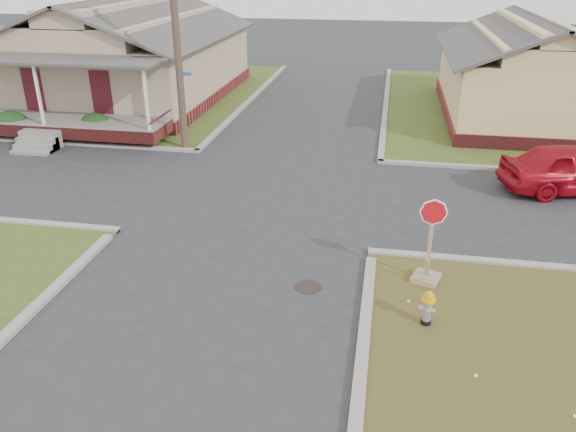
% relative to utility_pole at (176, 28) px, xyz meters
% --- Properties ---
extents(ground, '(120.00, 120.00, 0.00)m').
position_rel_utility_pole_xyz_m(ground, '(4.20, -8.90, -4.66)').
color(ground, '#2C2C2F').
rests_on(ground, ground).
extents(verge_far_left, '(19.00, 19.00, 0.05)m').
position_rel_utility_pole_xyz_m(verge_far_left, '(-8.80, 9.10, -4.64)').
color(verge_far_left, '#3A4E1C').
rests_on(verge_far_left, ground).
extents(curbs, '(80.00, 40.00, 0.12)m').
position_rel_utility_pole_xyz_m(curbs, '(4.20, -3.90, -4.66)').
color(curbs, gray).
rests_on(curbs, ground).
extents(manhole, '(0.64, 0.64, 0.01)m').
position_rel_utility_pole_xyz_m(manhole, '(6.40, -9.40, -4.66)').
color(manhole, black).
rests_on(manhole, ground).
extents(corner_house, '(10.10, 15.50, 5.30)m').
position_rel_utility_pole_xyz_m(corner_house, '(-5.80, 7.78, -2.38)').
color(corner_house, maroon).
rests_on(corner_house, ground).
extents(side_house_yellow, '(7.60, 11.60, 4.70)m').
position_rel_utility_pole_xyz_m(side_house_yellow, '(14.20, 7.60, -2.47)').
color(side_house_yellow, maroon).
rests_on(side_house_yellow, ground).
extents(utility_pole, '(1.80, 0.28, 9.00)m').
position_rel_utility_pole_xyz_m(utility_pole, '(0.00, 0.00, 0.00)').
color(utility_pole, '#432E26').
rests_on(utility_pole, ground).
extents(fire_hydrant, '(0.30, 0.30, 0.80)m').
position_rel_utility_pole_xyz_m(fire_hydrant, '(9.05, -10.45, -4.17)').
color(fire_hydrant, black).
rests_on(fire_hydrant, ground).
extents(stop_sign, '(0.60, 0.59, 2.13)m').
position_rel_utility_pole_xyz_m(stop_sign, '(9.12, -8.69, -4.15)').
color(stop_sign, tan).
rests_on(stop_sign, ground).
extents(red_sedan, '(4.97, 2.92, 1.59)m').
position_rel_utility_pole_xyz_m(red_sedan, '(14.07, -1.98, -3.87)').
color(red_sedan, '#AB0C19').
rests_on(red_sedan, ground).
extents(hedge_left, '(1.48, 1.21, 1.13)m').
position_rel_utility_pole_xyz_m(hedge_left, '(-7.69, 0.08, -4.05)').
color(hedge_left, black).
rests_on(hedge_left, verge_far_left).
extents(hedge_right, '(1.40, 1.15, 1.07)m').
position_rel_utility_pole_xyz_m(hedge_right, '(-4.17, 0.68, -4.08)').
color(hedge_right, black).
rests_on(hedge_right, verge_far_left).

